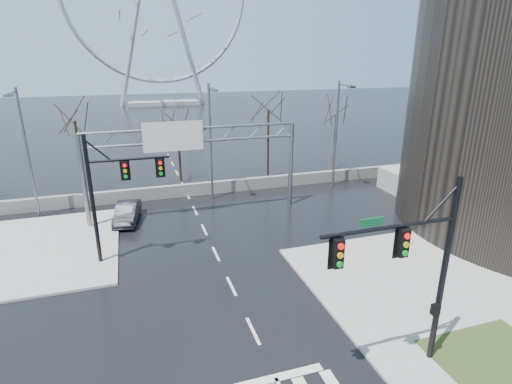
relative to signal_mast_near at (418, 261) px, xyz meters
name	(u,v)px	position (x,y,z in m)	size (l,w,h in m)	color
ground	(253,331)	(-5.14, 4.04, -4.87)	(260.00, 260.00, 0.00)	black
sidewalk_right_ext	(407,274)	(4.86, 6.04, -4.80)	(12.00, 10.00, 0.15)	gray
sidewalk_far	(38,250)	(-16.14, 16.04, -4.80)	(10.00, 12.00, 0.15)	gray
grass_strip	(496,359)	(3.86, -0.96, -4.72)	(5.00, 4.00, 0.02)	#2E3C19
barrier_wall	(187,190)	(-5.14, 24.04, -4.32)	(52.00, 0.50, 1.10)	slate
signal_mast_near	(418,261)	(0.00, 0.00, 0.00)	(5.52, 0.41, 8.00)	black
signal_mast_far	(111,187)	(-11.01, 13.00, -0.04)	(4.72, 0.41, 8.00)	black
sign_gantry	(189,152)	(-5.52, 19.00, 0.31)	(16.36, 0.40, 7.60)	slate
streetlight_left	(25,145)	(-17.14, 22.20, 1.01)	(0.50, 2.55, 10.00)	slate
streetlight_mid	(211,134)	(-3.14, 22.20, 1.01)	(0.50, 2.55, 10.00)	slate
streetlight_right	(338,127)	(8.86, 22.20, 1.01)	(0.50, 2.55, 10.00)	slate
tree_left	(76,129)	(-14.14, 27.54, 1.10)	(3.75, 3.75, 7.50)	black
tree_center	(178,131)	(-5.14, 28.54, 0.30)	(3.25, 3.25, 6.50)	black
tree_right	(268,118)	(3.86, 27.54, 1.34)	(3.90, 3.90, 7.80)	black
tree_far_right	(336,121)	(11.86, 28.04, 0.54)	(3.40, 3.40, 6.80)	black
car	(127,212)	(-10.44, 19.42, -4.14)	(1.55, 4.45, 1.47)	black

